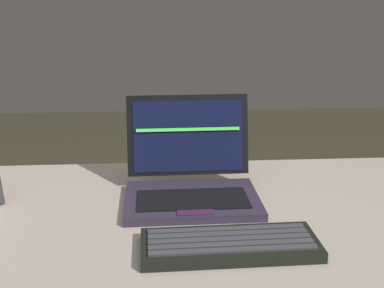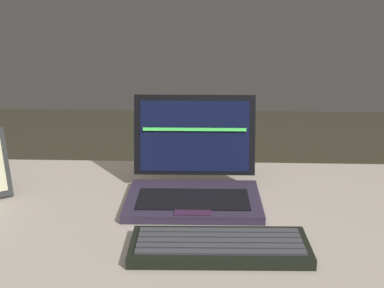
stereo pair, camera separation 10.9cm
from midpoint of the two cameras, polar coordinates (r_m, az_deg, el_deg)
name	(u,v)px [view 1 (the left image)]	position (r m, az deg, el deg)	size (l,w,h in m)	color
desk	(150,264)	(1.15, -7.51, -13.35)	(1.52, 0.74, 0.71)	#A29688
laptop_front	(191,180)	(1.18, -2.76, -4.10)	(0.31, 0.27, 0.23)	#2B2335
external_keyboard	(230,245)	(0.97, 1.03, -11.34)	(0.34, 0.14, 0.03)	black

